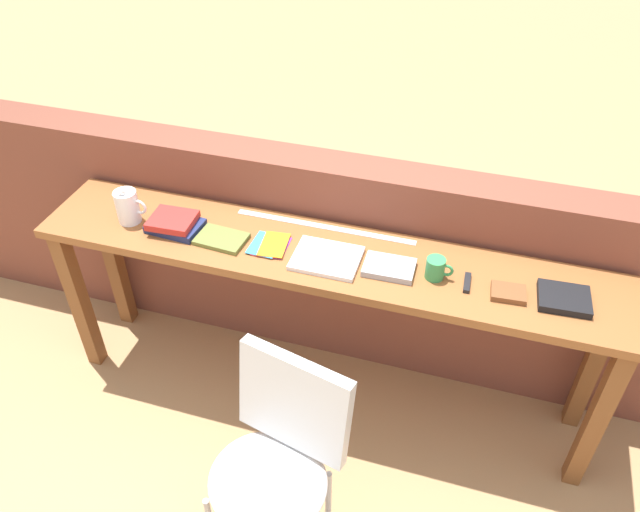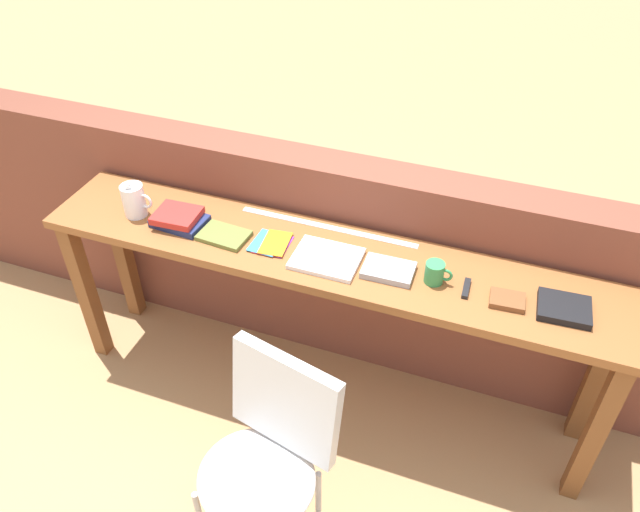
% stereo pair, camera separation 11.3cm
% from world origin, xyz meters
% --- Properties ---
extents(ground_plane, '(40.00, 40.00, 0.00)m').
position_xyz_m(ground_plane, '(0.00, 0.00, 0.00)').
color(ground_plane, tan).
extents(brick_wall_back, '(6.00, 0.20, 1.11)m').
position_xyz_m(brick_wall_back, '(0.00, 0.64, 0.56)').
color(brick_wall_back, brown).
rests_on(brick_wall_back, ground).
extents(sideboard, '(2.50, 0.44, 0.88)m').
position_xyz_m(sideboard, '(0.00, 0.30, 0.74)').
color(sideboard, brown).
rests_on(sideboard, ground).
extents(chair_white_moulded, '(0.53, 0.54, 0.89)m').
position_xyz_m(chair_white_moulded, '(0.05, -0.44, 0.53)').
color(chair_white_moulded, silver).
rests_on(chair_white_moulded, ground).
extents(pitcher_white, '(0.14, 0.10, 0.18)m').
position_xyz_m(pitcher_white, '(-0.88, 0.27, 0.96)').
color(pitcher_white, white).
rests_on(pitcher_white, sideboard).
extents(book_stack_leftmost, '(0.24, 0.17, 0.06)m').
position_xyz_m(book_stack_leftmost, '(-0.67, 0.27, 0.91)').
color(book_stack_leftmost, navy).
rests_on(book_stack_leftmost, sideboard).
extents(magazine_cycling, '(0.22, 0.16, 0.02)m').
position_xyz_m(magazine_cycling, '(-0.44, 0.25, 0.89)').
color(magazine_cycling, olive).
rests_on(magazine_cycling, sideboard).
extents(pamphlet_pile_colourful, '(0.16, 0.18, 0.01)m').
position_xyz_m(pamphlet_pile_colourful, '(-0.23, 0.28, 0.89)').
color(pamphlet_pile_colourful, purple).
rests_on(pamphlet_pile_colourful, sideboard).
extents(book_open_centre, '(0.27, 0.22, 0.02)m').
position_xyz_m(book_open_centre, '(0.03, 0.26, 0.89)').
color(book_open_centre, white).
rests_on(book_open_centre, sideboard).
extents(book_grey_hardcover, '(0.21, 0.15, 0.03)m').
position_xyz_m(book_grey_hardcover, '(0.28, 0.27, 0.89)').
color(book_grey_hardcover, '#9E9EA3').
rests_on(book_grey_hardcover, sideboard).
extents(mug, '(0.11, 0.08, 0.09)m').
position_xyz_m(mug, '(0.47, 0.28, 0.92)').
color(mug, '#338C4C').
rests_on(mug, sideboard).
extents(multitool_folded, '(0.03, 0.11, 0.02)m').
position_xyz_m(multitool_folded, '(0.59, 0.27, 0.89)').
color(multitool_folded, black).
rests_on(multitool_folded, sideboard).
extents(leather_journal_brown, '(0.14, 0.11, 0.02)m').
position_xyz_m(leather_journal_brown, '(0.75, 0.26, 0.89)').
color(leather_journal_brown, brown).
rests_on(leather_journal_brown, sideboard).
extents(book_repair_rightmost, '(0.20, 0.17, 0.03)m').
position_xyz_m(book_repair_rightmost, '(0.95, 0.28, 0.89)').
color(book_repair_rightmost, black).
rests_on(book_repair_rightmost, sideboard).
extents(ruler_metal_back_edge, '(0.81, 0.03, 0.00)m').
position_xyz_m(ruler_metal_back_edge, '(-0.05, 0.47, 0.88)').
color(ruler_metal_back_edge, silver).
rests_on(ruler_metal_back_edge, sideboard).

